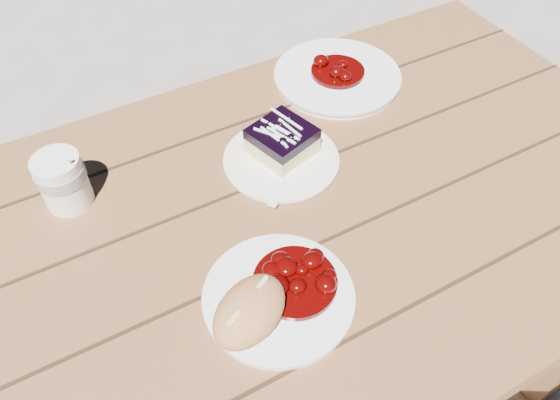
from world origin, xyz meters
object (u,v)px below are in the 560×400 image
picnic_table (139,336)px  main_plate (279,298)px  blueberry_cake (282,140)px  coffee_cup (63,181)px  second_plate (337,77)px  dessert_plate (281,160)px  bread_roll (250,311)px

picnic_table → main_plate: bearing=-35.5°
blueberry_cake → coffee_cup: size_ratio=1.26×
coffee_cup → second_plate: (0.57, 0.07, -0.04)m
dessert_plate → blueberry_cake: (0.01, 0.01, 0.03)m
picnic_table → blueberry_cake: (0.35, 0.12, 0.20)m
main_plate → blueberry_cake: (0.15, 0.26, 0.03)m
blueberry_cake → second_plate: bearing=17.4°
bread_roll → coffee_cup: coffee_cup is taller
dessert_plate → second_plate: 0.27m
dessert_plate → second_plate: second_plate is taller
coffee_cup → second_plate: size_ratio=0.37×
picnic_table → bread_roll: 0.30m
bread_roll → coffee_cup: bearing=113.7°
picnic_table → bread_roll: bearing=-48.5°
coffee_cup → bread_roll: bearing=-66.3°
dessert_plate → bread_roll: bearing=-126.3°
picnic_table → dessert_plate: 0.39m
picnic_table → coffee_cup: 0.29m
main_plate → blueberry_cake: bearing=60.0°
second_plate → dessert_plate: bearing=-144.5°
main_plate → second_plate: (0.36, 0.40, 0.00)m
bread_roll → dessert_plate: (0.20, 0.27, -0.04)m
blueberry_cake → coffee_cup: 0.37m
picnic_table → bread_roll: size_ratio=16.25×
main_plate → second_plate: 0.54m
blueberry_cake → dessert_plate: bearing=-140.4°
picnic_table → main_plate: (0.20, -0.14, 0.17)m
bread_roll → second_plate: size_ratio=0.48×
coffee_cup → main_plate: bearing=-57.9°
picnic_table → coffee_cup: bearing=94.8°
second_plate → bread_roll: bearing=-134.5°
main_plate → bread_roll: 0.07m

